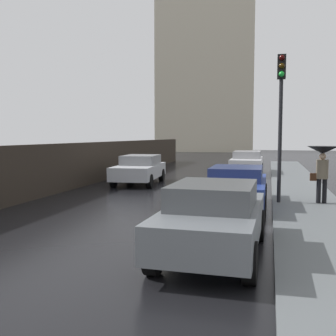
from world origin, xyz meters
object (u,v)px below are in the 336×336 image
at_px(car_blue_mid_road, 237,186).
at_px(car_white_far_ahead, 247,162).
at_px(car_grey_far_lane, 214,217).
at_px(traffic_light, 281,102).
at_px(car_silver_behind_camera, 140,169).
at_px(pedestrian_with_umbrella_near, 322,159).

xyz_separation_m(car_blue_mid_road, car_white_far_ahead, (-0.28, 11.07, 0.03)).
bearing_deg(car_grey_far_lane, traffic_light, 78.54).
height_order(car_white_far_ahead, car_silver_behind_camera, car_white_far_ahead).
relative_size(car_blue_mid_road, car_silver_behind_camera, 1.03).
distance_m(car_silver_behind_camera, traffic_light, 8.31).
height_order(car_white_far_ahead, car_grey_far_lane, car_grey_far_lane).
height_order(car_grey_far_lane, traffic_light, traffic_light).
bearing_deg(car_silver_behind_camera, car_grey_far_lane, 111.01).
height_order(car_silver_behind_camera, traffic_light, traffic_light).
relative_size(car_blue_mid_road, traffic_light, 0.95).
height_order(car_blue_mid_road, pedestrian_with_umbrella_near, pedestrian_with_umbrella_near).
xyz_separation_m(car_white_far_ahead, car_silver_behind_camera, (-4.71, -5.62, -0.02)).
bearing_deg(pedestrian_with_umbrella_near, car_blue_mid_road, 14.19).
height_order(car_white_far_ahead, traffic_light, traffic_light).
distance_m(car_grey_far_lane, pedestrian_with_umbrella_near, 6.58).
bearing_deg(pedestrian_with_umbrella_near, traffic_light, 3.35).
bearing_deg(car_white_far_ahead, car_blue_mid_road, -88.53).
relative_size(car_grey_far_lane, pedestrian_with_umbrella_near, 2.27).
bearing_deg(traffic_light, car_silver_behind_camera, 142.99).
bearing_deg(pedestrian_with_umbrella_near, car_white_far_ahead, -79.10).
bearing_deg(car_silver_behind_camera, pedestrian_with_umbrella_near, 144.85).
distance_m(car_white_far_ahead, car_grey_far_lane, 16.14).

